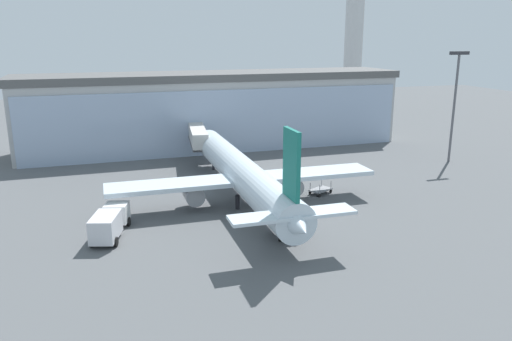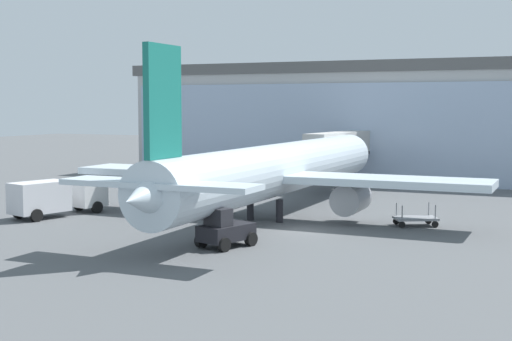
# 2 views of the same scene
# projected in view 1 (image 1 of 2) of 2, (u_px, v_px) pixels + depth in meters

# --- Properties ---
(ground) EXTENTS (240.00, 240.00, 0.00)m
(ground) POSITION_uv_depth(u_px,v_px,m) (285.00, 211.00, 54.75)
(ground) COLOR #545659
(terminal_building) EXTENTS (64.93, 14.01, 12.76)m
(terminal_building) POSITION_uv_depth(u_px,v_px,m) (215.00, 110.00, 85.69)
(terminal_building) COLOR #AFAFAF
(terminal_building) RESTS_ON ground
(jet_bridge) EXTENTS (3.71, 13.53, 5.49)m
(jet_bridge) POSITION_uv_depth(u_px,v_px,m) (197.00, 136.00, 75.22)
(jet_bridge) COLOR beige
(jet_bridge) RESTS_ON ground
(control_tower) EXTENTS (8.78, 8.78, 39.05)m
(control_tower) POSITION_uv_depth(u_px,v_px,m) (355.00, 22.00, 135.83)
(control_tower) COLOR silver
(control_tower) RESTS_ON ground
(apron_light_mast) EXTENTS (3.20, 0.40, 16.52)m
(apron_light_mast) POSITION_uv_depth(u_px,v_px,m) (455.00, 97.00, 74.09)
(apron_light_mast) COLOR #59595E
(apron_light_mast) RESTS_ON ground
(airplane) EXTENTS (30.45, 38.70, 11.24)m
(airplane) POSITION_uv_depth(u_px,v_px,m) (242.00, 174.00, 56.94)
(airplane) COLOR silver
(airplane) RESTS_ON ground
(catering_truck) EXTENTS (4.08, 7.62, 2.65)m
(catering_truck) POSITION_uv_depth(u_px,v_px,m) (109.00, 222.00, 47.44)
(catering_truck) COLOR silver
(catering_truck) RESTS_ON ground
(baggage_cart) EXTENTS (3.22, 2.74, 1.50)m
(baggage_cart) POSITION_uv_depth(u_px,v_px,m) (320.00, 190.00, 60.82)
(baggage_cart) COLOR gray
(baggage_cart) RESTS_ON ground
(pushback_tug) EXTENTS (2.96, 3.59, 2.30)m
(pushback_tug) POSITION_uv_depth(u_px,v_px,m) (290.00, 227.00, 47.52)
(pushback_tug) COLOR black
(pushback_tug) RESTS_ON ground
(safety_cone_nose) EXTENTS (0.36, 0.36, 0.55)m
(safety_cone_nose) POSITION_uv_depth(u_px,v_px,m) (251.00, 221.00, 51.16)
(safety_cone_nose) COLOR orange
(safety_cone_nose) RESTS_ON ground
(safety_cone_wingtip) EXTENTS (0.36, 0.36, 0.55)m
(safety_cone_wingtip) POSITION_uv_depth(u_px,v_px,m) (128.00, 211.00, 54.15)
(safety_cone_wingtip) COLOR orange
(safety_cone_wingtip) RESTS_ON ground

